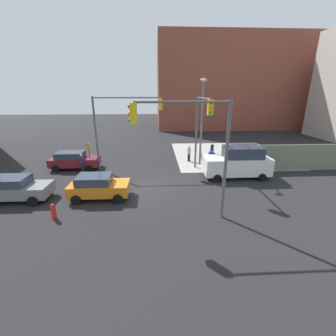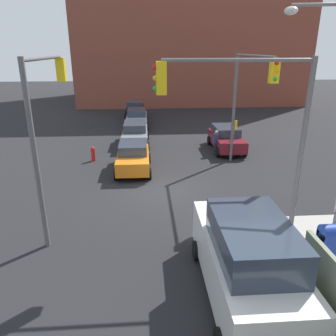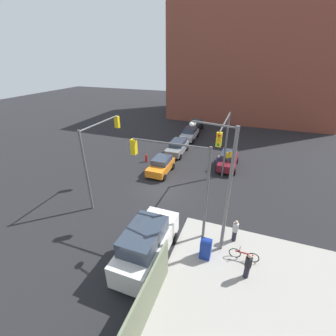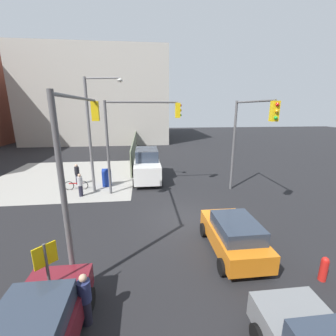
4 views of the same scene
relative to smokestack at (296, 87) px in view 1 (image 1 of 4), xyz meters
The scene contains 19 objects.
ground_plane 42.24m from the smokestack, 133.73° to the right, with size 120.00×120.00×0.00m, color black.
sidewalk_corner 29.82m from the smokestack, 133.16° to the right, with size 12.00×12.00×0.01m, color #9E9B93.
building_warehouse_north 11.99m from the smokestack, 160.49° to the left, with size 32.00×18.00×16.69m.
smokestack is the anchor object (origin of this frame).
traffic_signal_nw_corner 40.14m from the smokestack, 140.41° to the right, with size 6.12×0.36×6.50m.
traffic_signal_se_corner 43.39m from the smokestack, 127.13° to the right, with size 5.10×0.36×6.50m.
traffic_signal_ne_corner 36.74m from the smokestack, 131.37° to the right, with size 0.36×5.20×6.50m.
street_lamp_corner 34.18m from the smokestack, 133.82° to the right, with size 0.86×2.63×8.00m.
warning_sign_two_way 42.81m from the smokestack, 143.59° to the right, with size 0.48×0.48×2.40m.
mailbox_blue 34.36m from the smokestack, 131.98° to the right, with size 0.56×0.64×1.43m.
fire_hydrant 48.56m from the smokestack, 134.57° to the right, with size 0.26×0.26×0.94m.
sedan_orange 45.37m from the smokestack, 135.16° to the right, with size 3.89×2.02×1.62m.
hatchback_maroon 44.14m from the smokestack, 144.59° to the right, with size 4.35×2.02×1.62m.
sedan_gray 49.38m from the smokestack, 139.68° to the right, with size 4.43×2.02×1.62m.
van_white_delivery 35.82m from the smokestack, 126.81° to the right, with size 5.40×2.32×2.62m.
pedestrian_crossing 32.21m from the smokestack, 134.09° to the right, with size 0.36×0.36×1.71m.
pedestrian_waiting 43.87m from the smokestack, 142.78° to the right, with size 0.36×0.36×1.65m.
pedestrian_walking_north 34.65m from the smokestack, 136.19° to the right, with size 0.36×0.36×1.65m.
bicycle_leaning_on_fence 33.30m from the smokestack, 135.36° to the right, with size 0.05×1.75×0.97m.
Camera 1 is at (0.82, -15.67, 6.83)m, focal length 24.00 mm.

